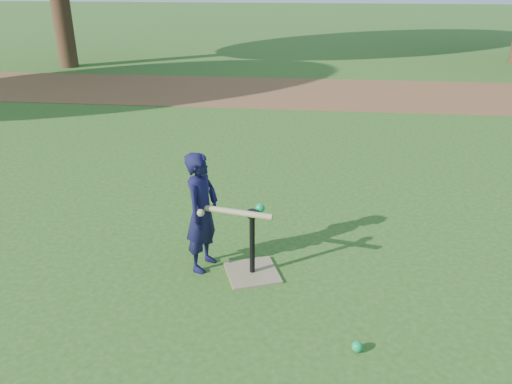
# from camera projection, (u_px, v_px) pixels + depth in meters

# --- Properties ---
(ground) EXTENTS (80.00, 80.00, 0.00)m
(ground) POSITION_uv_depth(u_px,v_px,m) (224.00, 297.00, 4.05)
(ground) COLOR #285116
(ground) RESTS_ON ground
(dirt_strip) EXTENTS (24.00, 3.00, 0.01)m
(dirt_strip) POSITION_uv_depth(u_px,v_px,m) (281.00, 92.00, 10.85)
(dirt_strip) COLOR brown
(dirt_strip) RESTS_ON ground
(child) EXTENTS (0.35, 0.45, 1.08)m
(child) POSITION_uv_depth(u_px,v_px,m) (202.00, 212.00, 4.26)
(child) COLOR black
(child) RESTS_ON ground
(wiffle_ball_ground) EXTENTS (0.08, 0.08, 0.08)m
(wiffle_ball_ground) POSITION_uv_depth(u_px,v_px,m) (357.00, 347.00, 3.46)
(wiffle_ball_ground) COLOR #0D964E
(wiffle_ball_ground) RESTS_ON ground
(batting_tee) EXTENTS (0.55, 0.55, 0.61)m
(batting_tee) POSITION_uv_depth(u_px,v_px,m) (252.00, 263.00, 4.32)
(batting_tee) COLOR #847753
(batting_tee) RESTS_ON ground
(swing_action) EXTENTS (0.63, 0.21, 0.08)m
(swing_action) POSITION_uv_depth(u_px,v_px,m) (238.00, 212.00, 4.12)
(swing_action) COLOR tan
(swing_action) RESTS_ON ground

